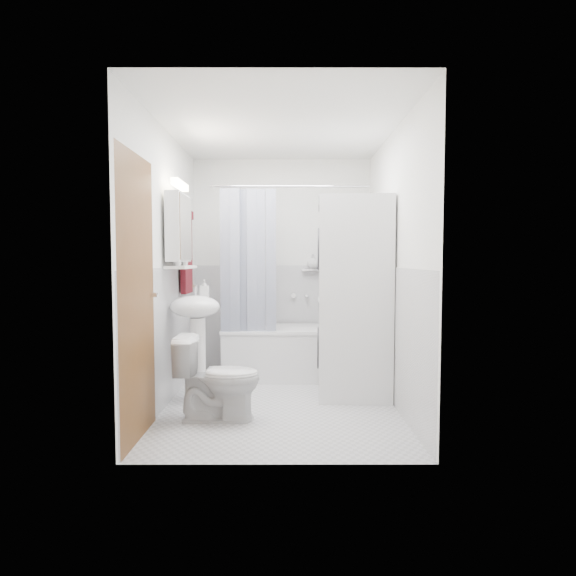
{
  "coord_description": "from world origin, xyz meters",
  "views": [
    {
      "loc": [
        0.06,
        -4.21,
        1.27
      ],
      "look_at": [
        0.07,
        0.15,
        1.01
      ],
      "focal_mm": 30.0,
      "sensor_mm": 36.0,
      "label": 1
    }
  ],
  "objects_px": {
    "bathtub": "(289,350)",
    "sink": "(196,323)",
    "washer_dryer": "(354,298)",
    "toilet": "(218,378)"
  },
  "relations": [
    {
      "from": "bathtub",
      "to": "sink",
      "type": "bearing_deg",
      "value": -133.83
    },
    {
      "from": "bathtub",
      "to": "washer_dryer",
      "type": "height_order",
      "value": "washer_dryer"
    },
    {
      "from": "bathtub",
      "to": "toilet",
      "type": "height_order",
      "value": "toilet"
    },
    {
      "from": "washer_dryer",
      "to": "sink",
      "type": "bearing_deg",
      "value": -168.93
    },
    {
      "from": "bathtub",
      "to": "sink",
      "type": "relative_size",
      "value": 1.35
    },
    {
      "from": "sink",
      "to": "toilet",
      "type": "bearing_deg",
      "value": -61.76
    },
    {
      "from": "washer_dryer",
      "to": "bathtub",
      "type": "bearing_deg",
      "value": 134.48
    },
    {
      "from": "bathtub",
      "to": "toilet",
      "type": "distance_m",
      "value": 1.48
    },
    {
      "from": "washer_dryer",
      "to": "toilet",
      "type": "bearing_deg",
      "value": -145.96
    },
    {
      "from": "sink",
      "to": "washer_dryer",
      "type": "relative_size",
      "value": 0.57
    }
  ]
}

